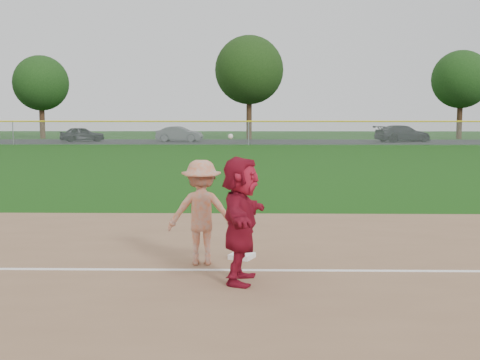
{
  "coord_description": "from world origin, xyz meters",
  "views": [
    {
      "loc": [
        0.23,
        -10.7,
        2.65
      ],
      "look_at": [
        0.0,
        1.5,
        1.3
      ],
      "focal_mm": 45.0,
      "sensor_mm": 36.0,
      "label": 1
    }
  ],
  "objects_px": {
    "car_mid": "(179,134)",
    "car_right": "(403,134)",
    "car_left": "(82,134)",
    "first_base": "(242,256)",
    "base_runner": "(241,220)"
  },
  "relations": [
    {
      "from": "base_runner",
      "to": "car_right",
      "type": "height_order",
      "value": "base_runner"
    },
    {
      "from": "first_base",
      "to": "car_right",
      "type": "xyz_separation_m",
      "value": [
        14.37,
        45.95,
        0.72
      ]
    },
    {
      "from": "first_base",
      "to": "car_right",
      "type": "relative_size",
      "value": 0.07
    },
    {
      "from": "car_left",
      "to": "car_mid",
      "type": "xyz_separation_m",
      "value": [
        9.1,
        0.57,
        0.02
      ]
    },
    {
      "from": "base_runner",
      "to": "car_left",
      "type": "distance_m",
      "value": 49.7
    },
    {
      "from": "first_base",
      "to": "car_left",
      "type": "xyz_separation_m",
      "value": [
        -15.75,
        45.59,
        0.64
      ]
    },
    {
      "from": "car_left",
      "to": "car_mid",
      "type": "relative_size",
      "value": 0.95
    },
    {
      "from": "car_left",
      "to": "car_right",
      "type": "distance_m",
      "value": 30.12
    },
    {
      "from": "base_runner",
      "to": "car_mid",
      "type": "height_order",
      "value": "base_runner"
    },
    {
      "from": "first_base",
      "to": "base_runner",
      "type": "distance_m",
      "value": 1.81
    },
    {
      "from": "base_runner",
      "to": "car_mid",
      "type": "xyz_separation_m",
      "value": [
        -6.65,
        47.71,
        -0.29
      ]
    },
    {
      "from": "first_base",
      "to": "car_mid",
      "type": "bearing_deg",
      "value": 98.2
    },
    {
      "from": "first_base",
      "to": "car_mid",
      "type": "xyz_separation_m",
      "value": [
        -6.65,
        46.16,
        0.66
      ]
    },
    {
      "from": "first_base",
      "to": "base_runner",
      "type": "height_order",
      "value": "base_runner"
    },
    {
      "from": "car_mid",
      "to": "car_right",
      "type": "distance_m",
      "value": 21.02
    }
  ]
}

